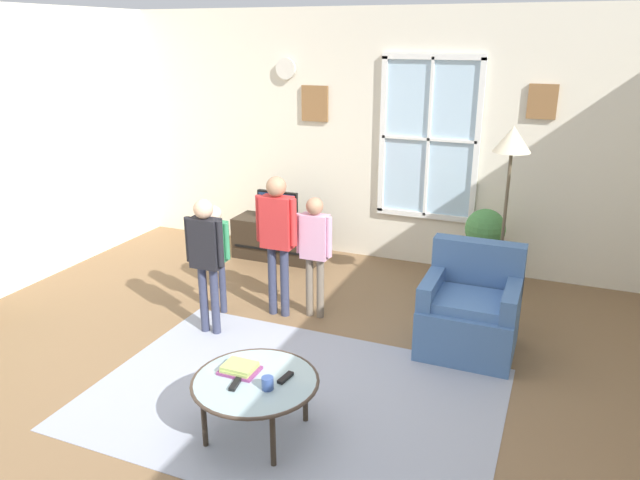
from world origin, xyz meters
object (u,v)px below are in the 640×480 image
Objects in this scene: person_pink_shirt at (315,244)px; person_green_shirt at (216,247)px; armchair at (470,312)px; book_stack at (240,368)px; remote_near_books at (235,384)px; potted_plant_by_window at (484,243)px; floor_lamp at (511,160)px; remote_near_cup at (285,378)px; person_red_shirt at (277,230)px; television at (277,205)px; person_black_shirt at (206,251)px; cup at (268,383)px; coffee_table at (255,383)px; tv_stand at (278,239)px.

person_green_shirt is (-0.88, -0.26, -0.07)m from person_pink_shirt.
armchair reaches higher than book_stack.
armchair is 2.16m from remote_near_books.
potted_plant_by_window is 0.47× the size of floor_lamp.
person_red_shirt is at bearing 117.72° from remote_near_cup.
floor_lamp is (1.32, 2.46, 1.08)m from remote_near_books.
television is 3.53× the size of remote_near_cup.
cup is at bearing -44.86° from person_black_shirt.
person_green_shirt is at bearing -160.73° from floor_lamp.
person_pink_shirt reaches higher than remote_near_books.
book_stack is at bearing 160.52° from coffee_table.
remote_near_books is 1.91m from person_red_shirt.
person_black_shirt is at bearing -164.65° from armchair.
coffee_table is 10.04× the size of cup.
book_stack is 0.32m from remote_near_cup.
remote_near_books is (-1.18, -1.80, 0.09)m from armchair.
remote_near_cup is 3.09m from potted_plant_by_window.
potted_plant_by_window is (-0.09, 1.36, 0.15)m from armchair.
person_pink_shirt is 1.37× the size of potted_plant_by_window.
person_pink_shirt reaches higher than remote_near_cup.
potted_plant_by_window reaches higher than cup.
cup is (0.26, -0.11, 0.02)m from book_stack.
television is 3.21m from book_stack.
armchair is (2.42, -1.32, 0.09)m from tv_stand.
armchair reaches higher than coffee_table.
book_stack is at bearing -68.23° from television.
remote_near_books is at bearing -72.16° from person_red_shirt.
armchair is 0.76× the size of person_pink_shirt.
television reaches higher than remote_near_books.
remote_near_books is (-0.21, -0.04, -0.03)m from cup.
television is 2.78m from floor_lamp.
person_red_shirt is 2.12m from floor_lamp.
cup is at bearing 11.64° from remote_near_books.
tv_stand is at bearing 151.32° from armchair.
television is 1.99× the size of book_stack.
book_stack is 1.82m from person_green_shirt.
floor_lamp is (1.06, 2.27, 1.08)m from remote_near_cup.
person_red_shirt is (-0.83, 1.58, 0.42)m from remote_near_cup.
person_black_shirt reaches higher than remote_near_books.
armchair is at bearing -2.38° from person_pink_shirt.
coffee_table is at bearing -19.48° from book_stack.
person_red_shirt is (0.67, -1.36, 0.18)m from television.
person_black_shirt is at bearing 128.61° from remote_near_books.
cup is (1.45, -3.08, -0.21)m from television.
book_stack is (1.19, -2.98, 0.19)m from tv_stand.
person_pink_shirt is (1.00, -1.26, 0.07)m from television.
coffee_table is 0.16m from book_stack.
person_red_shirt is at bearing 114.23° from cup.
remote_near_books is at bearing -55.01° from person_green_shirt.
floor_lamp reaches higher than potted_plant_by_window.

